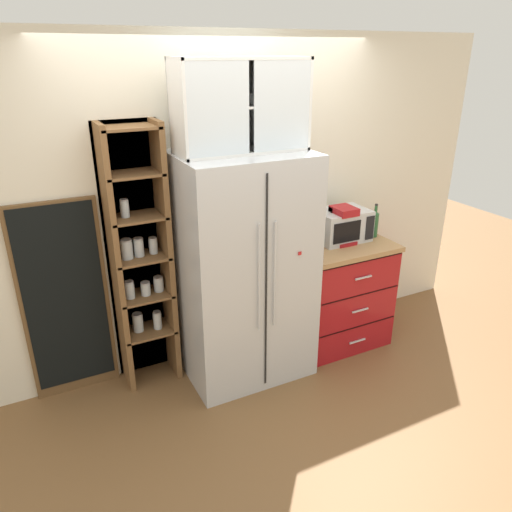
{
  "coord_description": "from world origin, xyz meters",
  "views": [
    {
      "loc": [
        -1.42,
        -3.03,
        2.4
      ],
      "look_at": [
        0.1,
        -0.0,
        0.97
      ],
      "focal_mm": 34.08,
      "sensor_mm": 36.0,
      "label": 1
    }
  ],
  "objects": [
    {
      "name": "counter_cabinet",
      "position": [
        0.91,
        0.03,
        0.47
      ],
      "size": [
        0.82,
        0.67,
        0.93
      ],
      "color": "#A8161C",
      "rests_on": "ground"
    },
    {
      "name": "pantry_shelf_column",
      "position": [
        -0.72,
        0.27,
        1.0
      ],
      "size": [
        0.45,
        0.31,
        1.98
      ],
      "color": "brown",
      "rests_on": "ground"
    },
    {
      "name": "chalkboard_menu",
      "position": [
        -1.26,
        0.33,
        0.75
      ],
      "size": [
        0.6,
        0.04,
        1.49
      ],
      "color": "brown",
      "rests_on": "ground"
    },
    {
      "name": "mug_charcoal",
      "position": [
        0.6,
        0.06,
        0.97
      ],
      "size": [
        0.12,
        0.09,
        0.09
      ],
      "color": "#2D2D33",
      "rests_on": "counter_cabinet"
    },
    {
      "name": "ground_plane",
      "position": [
        0.0,
        0.0,
        0.0
      ],
      "size": [
        10.62,
        10.62,
        0.0
      ],
      "primitive_type": "plane",
      "color": "brown"
    },
    {
      "name": "upper_cabinet",
      "position": [
        0.0,
        0.04,
        2.06
      ],
      "size": [
        0.91,
        0.32,
        0.61
      ],
      "color": "silver",
      "rests_on": "refrigerator"
    },
    {
      "name": "bottle_green",
      "position": [
        1.24,
        0.01,
        1.06
      ],
      "size": [
        0.06,
        0.06,
        0.29
      ],
      "color": "#285B33",
      "rests_on": "counter_cabinet"
    },
    {
      "name": "coffee_maker",
      "position": [
        0.91,
        0.04,
        1.08
      ],
      "size": [
        0.17,
        0.2,
        0.31
      ],
      "color": "#A8161C",
      "rests_on": "counter_cabinet"
    },
    {
      "name": "refrigerator",
      "position": [
        0.0,
        -0.0,
        0.88
      ],
      "size": [
        0.95,
        0.73,
        1.76
      ],
      "color": "silver",
      "rests_on": "ground"
    },
    {
      "name": "wall_back_cream",
      "position": [
        0.0,
        0.4,
        1.27
      ],
      "size": [
        4.92,
        0.1,
        2.55
      ],
      "primitive_type": "cube",
      "color": "silver",
      "rests_on": "ground"
    },
    {
      "name": "microwave",
      "position": [
        0.94,
        0.08,
        1.06
      ],
      "size": [
        0.44,
        0.33,
        0.26
      ],
      "color": "silver",
      "rests_on": "counter_cabinet"
    }
  ]
}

